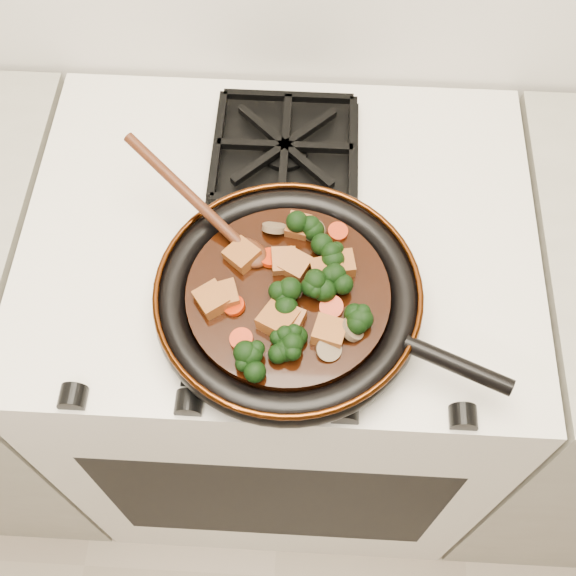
{
  "coord_description": "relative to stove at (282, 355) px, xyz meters",
  "views": [
    {
      "loc": [
        0.04,
        1.09,
        1.78
      ],
      "look_at": [
        0.02,
        1.55,
        0.97
      ],
      "focal_mm": 45.0,
      "sensor_mm": 36.0,
      "label": 1
    }
  ],
  "objects": [
    {
      "name": "broccoli_floret_1",
      "position": [
        0.11,
        -0.18,
        0.52
      ],
      "size": [
        0.08,
        0.08,
        0.06
      ],
      "primitive_type": null,
      "rotation": [
        -0.04,
        0.18,
        1.2
      ],
      "color": "black",
      "rests_on": "braising_sauce"
    },
    {
      "name": "tofu_cube_0",
      "position": [
        0.02,
        -0.18,
        0.52
      ],
      "size": [
        0.05,
        0.05,
        0.02
      ],
      "primitive_type": "cube",
      "rotation": [
        -0.01,
        -0.1,
        1.19
      ],
      "color": "brown",
      "rests_on": "braising_sauce"
    },
    {
      "name": "tofu_cube_5",
      "position": [
        -0.06,
        -0.15,
        0.52
      ],
      "size": [
        0.05,
        0.05,
        0.02
      ],
      "primitive_type": "cube",
      "rotation": [
        -0.08,
        0.04,
        1.88
      ],
      "color": "brown",
      "rests_on": "braising_sauce"
    },
    {
      "name": "carrot_coin_4",
      "position": [
        -0.05,
        -0.17,
        0.51
      ],
      "size": [
        0.03,
        0.03,
        0.01
      ],
      "primitive_type": "cylinder",
      "rotation": [
        0.02,
        -0.22,
        0.0
      ],
      "color": "#B32304",
      "rests_on": "braising_sauce"
    },
    {
      "name": "tofu_cube_10",
      "position": [
        0.01,
        -0.19,
        0.52
      ],
      "size": [
        0.06,
        0.06,
        0.03
      ],
      "primitive_type": "cube",
      "rotation": [
        0.09,
        0.11,
        2.64
      ],
      "color": "brown",
      "rests_on": "braising_sauce"
    },
    {
      "name": "skillet",
      "position": [
        0.02,
        -0.14,
        0.49
      ],
      "size": [
        0.46,
        0.36,
        0.05
      ],
      "rotation": [
        0.0,
        0.0,
        -0.4
      ],
      "color": "black",
      "rests_on": "burner_grate_front"
    },
    {
      "name": "tofu_cube_8",
      "position": [
        0.07,
        -0.2,
        0.52
      ],
      "size": [
        0.05,
        0.05,
        0.03
      ],
      "primitive_type": "cube",
      "rotation": [
        0.08,
        -0.03,
        2.9
      ],
      "color": "brown",
      "rests_on": "braising_sauce"
    },
    {
      "name": "broccoli_floret_8",
      "position": [
        0.02,
        -0.22,
        0.52
      ],
      "size": [
        0.06,
        0.07,
        0.06
      ],
      "primitive_type": null,
      "rotation": [
        0.11,
        0.02,
        3.02
      ],
      "color": "black",
      "rests_on": "braising_sauce"
    },
    {
      "name": "broccoli_floret_7",
      "position": [
        0.05,
        -0.14,
        0.52
      ],
      "size": [
        0.08,
        0.08,
        0.08
      ],
      "primitive_type": null,
      "rotation": [
        0.14,
        0.23,
        3.02
      ],
      "color": "black",
      "rests_on": "braising_sauce"
    },
    {
      "name": "wooden_spoon",
      "position": [
        -0.08,
        -0.05,
        0.53
      ],
      "size": [
        0.13,
        0.11,
        0.23
      ],
      "rotation": [
        0.0,
        0.0,
        2.47
      ],
      "color": "#421D0E",
      "rests_on": "braising_sauce"
    },
    {
      "name": "carrot_coin_2",
      "position": [
        -0.01,
        -0.09,
        0.51
      ],
      "size": [
        0.03,
        0.03,
        0.01
      ],
      "primitive_type": "cylinder",
      "rotation": [
        -0.13,
        0.02,
        0.0
      ],
      "color": "#B32304",
      "rests_on": "braising_sauce"
    },
    {
      "name": "mushroom_slice_4",
      "position": [
        0.07,
        -0.22,
        0.52
      ],
      "size": [
        0.04,
        0.04,
        0.02
      ],
      "primitive_type": "cylinder",
      "rotation": [
        0.42,
        0.0,
        0.36
      ],
      "color": "brown",
      "rests_on": "braising_sauce"
    },
    {
      "name": "mushroom_slice_3",
      "position": [
        0.1,
        -0.19,
        0.52
      ],
      "size": [
        0.04,
        0.04,
        0.03
      ],
      "primitive_type": "cylinder",
      "rotation": [
        0.65,
        0.0,
        1.8
      ],
      "color": "brown",
      "rests_on": "braising_sauce"
    },
    {
      "name": "mushroom_slice_0",
      "position": [
        -0.0,
        -0.04,
        0.52
      ],
      "size": [
        0.04,
        0.03,
        0.03
      ],
      "primitive_type": "cylinder",
      "rotation": [
        0.69,
        0.0,
        3.04
      ],
      "color": "brown",
      "rests_on": "braising_sauce"
    },
    {
      "name": "burner_grate_front",
      "position": [
        0.0,
        -0.14,
        0.46
      ],
      "size": [
        0.23,
        0.23,
        0.03
      ],
      "primitive_type": null,
      "color": "black",
      "rests_on": "stove"
    },
    {
      "name": "stove",
      "position": [
        0.0,
        0.0,
        0.0
      ],
      "size": [
        0.76,
        0.6,
        0.9
      ],
      "primitive_type": "cube",
      "color": "white",
      "rests_on": "ground"
    },
    {
      "name": "broccoli_floret_0",
      "position": [
        -0.02,
        -0.25,
        0.52
      ],
      "size": [
        0.08,
        0.09,
        0.06
      ],
      "primitive_type": null,
      "rotation": [
        -0.14,
        0.18,
        0.9
      ],
      "color": "black",
      "rests_on": "braising_sauce"
    },
    {
      "name": "broccoli_floret_6",
      "position": [
        0.02,
        -0.16,
        0.52
      ],
      "size": [
        0.07,
        0.07,
        0.07
      ],
      "primitive_type": null,
      "rotation": [
        -0.16,
        -0.15,
        1.49
      ],
      "color": "black",
      "rests_on": "braising_sauce"
    },
    {
      "name": "broccoli_floret_3",
      "position": [
        0.07,
        -0.08,
        0.52
      ],
      "size": [
        0.08,
        0.09,
        0.06
      ],
      "primitive_type": null,
      "rotation": [
        -0.14,
        0.12,
        0.49
      ],
      "color": "black",
      "rests_on": "braising_sauce"
    },
    {
      "name": "tofu_cube_6",
      "position": [
        0.07,
        -0.11,
        0.52
      ],
      "size": [
        0.05,
        0.05,
        0.03
      ],
      "primitive_type": "cube",
      "rotation": [
        -0.1,
        -0.08,
        0.25
      ],
      "color": "brown",
      "rests_on": "braising_sauce"
    },
    {
      "name": "tofu_cube_9",
      "position": [
        0.01,
        -0.1,
        0.52
      ],
      "size": [
        0.04,
        0.04,
        0.03
      ],
      "primitive_type": "cube",
      "rotation": [
        0.06,
        -0.11,
        1.7
      ],
      "color": "brown",
      "rests_on": "braising_sauce"
    },
    {
      "name": "mushroom_slice_1",
      "position": [
        -0.08,
        -0.15,
        0.52
      ],
      "size": [
        0.05,
        0.05,
        0.02
      ],
      "primitive_type": "cylinder",
      "rotation": [
        0.45,
        0.0,
        0.47
      ],
      "color": "brown",
      "rests_on": "braising_sauce"
    },
    {
      "name": "braising_sauce",
      "position": [
        0.02,
        -0.14,
        0.5
      ],
      "size": [
        0.27,
        0.27,
        0.02
      ],
      "primitive_type": "cylinder",
      "color": "black",
      "rests_on": "skillet"
    },
    {
      "name": "burner_grate_back",
      "position": [
        0.0,
        0.14,
        0.46
      ],
      "size": [
        0.23,
        0.23,
        0.03
      ],
      "primitive_type": null,
      "color": "black",
      "rests_on": "stove"
    },
    {
      "name": "carrot_coin_0",
      "position": [
        0.08,
        -0.04,
        0.51
      ],
      "size": [
        0.03,
        0.03,
        0.01
      ],
      "primitive_type": "cylinder",
      "rotation": [
        0.12,
        0.06,
        0.0
      ],
      "color": "#B32304",
      "rests_on": "braising_sauce"
    },
    {
      "name": "broccoli_floret_5",
      "position": [
        0.03,
        -0.22,
        0.52
      ],
      "size": [
        0.09,
        0.08,
        0.07
      ],
      "primitive_type": null,
      "rotation": [
        0.17,
        0.2,
        0.47
      ],
      "color": "black",
      "rests_on": "braising_sauce"
    },
    {
      "name": "mushroom_slice_2",
      "position": [
        0.05,
        -0.05,
        0.52
      ],
      "size": [
        0.04,
        0.04,
        0.03
      ],
      "primitive_type": "cylinder",
      "rotation": [
        0.74,
        0.0,
        0.45
      ],
      "color": "brown",
      "rests_on": "braising_sauce"
    },
    {
      "name": "broccoli_floret_2",
      "position": [
        0.08,
        -0.13,
        0.52
      ],
      "size": [
        0.08,
        0.08,
        0.06
      ],
      "primitive_type": null,
      "rotation": [
        -0.01,
        -0.09,
        0.75
      ],
      "color": "black",
      "rests_on": "braising_sauce"
    },
    {
      "name": "broccoli_floret_4",
      "position": [
        0.04,
        -0.04,
        0.52
      ],
      "size": [
        0.09,
        0.08,
        0.08
      ],
      "primitive_type": null,
      "rotation": [
        0.24,
        -0.22,
        2.11
      ],
      "color": "black",
      "rests_on": "braising_sauce"
    },
    {
      "name": "tofu_cube_1",
      "position": [
        0.03,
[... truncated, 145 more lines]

